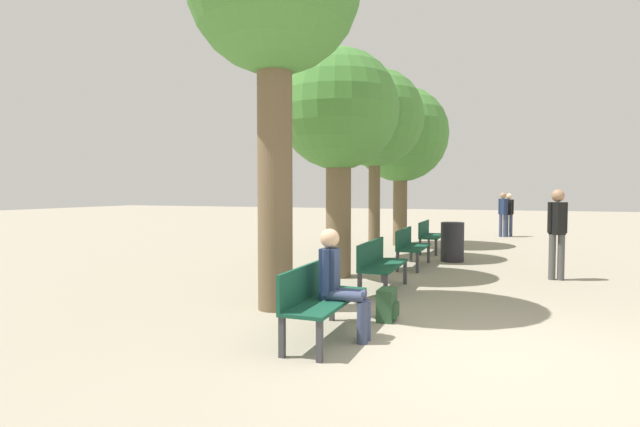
% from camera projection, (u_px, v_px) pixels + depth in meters
% --- Properties ---
extents(ground_plane, '(80.00, 80.00, 0.00)m').
position_uv_depth(ground_plane, '(489.00, 358.00, 5.12)').
color(ground_plane, gray).
extents(bench_row_0, '(0.50, 1.64, 0.86)m').
position_uv_depth(bench_row_0, '(319.00, 295.00, 5.79)').
color(bench_row_0, '#144733').
rests_on(bench_row_0, ground_plane).
extents(bench_row_1, '(0.50, 1.64, 0.86)m').
position_uv_depth(bench_row_1, '(379.00, 261.00, 8.48)').
color(bench_row_1, '#144733').
rests_on(bench_row_1, ground_plane).
extents(bench_row_2, '(0.50, 1.64, 0.86)m').
position_uv_depth(bench_row_2, '(410.00, 244.00, 11.16)').
color(bench_row_2, '#144733').
rests_on(bench_row_2, ground_plane).
extents(bench_row_3, '(0.50, 1.64, 0.86)m').
position_uv_depth(bench_row_3, '(429.00, 234.00, 13.85)').
color(bench_row_3, '#144733').
rests_on(bench_row_3, ground_plane).
extents(tree_row_1, '(2.37, 2.37, 4.49)m').
position_uv_depth(tree_row_1, '(339.00, 114.00, 9.76)').
color(tree_row_1, brown).
rests_on(tree_row_1, ground_plane).
extents(tree_row_2, '(2.45, 2.45, 4.75)m').
position_uv_depth(tree_row_2, '(375.00, 119.00, 12.39)').
color(tree_row_2, brown).
rests_on(tree_row_2, ground_plane).
extents(tree_row_3, '(2.94, 2.94, 4.92)m').
position_uv_depth(tree_row_3, '(401.00, 135.00, 15.40)').
color(tree_row_3, brown).
rests_on(tree_row_3, ground_plane).
extents(person_seated, '(0.59, 0.33, 1.28)m').
position_uv_depth(person_seated, '(339.00, 280.00, 5.73)').
color(person_seated, '#384260').
rests_on(person_seated, ground_plane).
extents(backpack, '(0.25, 0.35, 0.42)m').
position_uv_depth(backpack, '(387.00, 305.00, 6.57)').
color(backpack, '#284C2D').
rests_on(backpack, ground_plane).
extents(pedestrian_near, '(0.33, 0.29, 1.63)m').
position_uv_depth(pedestrian_near, '(503.00, 212.00, 18.28)').
color(pedestrian_near, '#384260').
rests_on(pedestrian_near, ground_plane).
extents(pedestrian_mid, '(0.32, 0.26, 1.60)m').
position_uv_depth(pedestrian_mid, '(509.00, 212.00, 18.45)').
color(pedestrian_mid, '#384260').
rests_on(pedestrian_mid, ground_plane).
extents(pedestrian_far, '(0.35, 0.31, 1.74)m').
position_uv_depth(pedestrian_far, '(557.00, 228.00, 9.51)').
color(pedestrian_far, '#4C4C4C').
rests_on(pedestrian_far, ground_plane).
extents(trash_bin, '(0.55, 0.55, 0.95)m').
position_uv_depth(trash_bin, '(452.00, 242.00, 12.02)').
color(trash_bin, '#232328').
rests_on(trash_bin, ground_plane).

